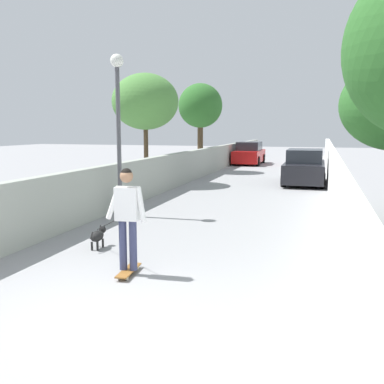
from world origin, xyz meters
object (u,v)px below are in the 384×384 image
at_px(person_skateboarder, 127,211).
at_px(car_near, 304,168).
at_px(dog, 98,235).
at_px(tree_left_distant, 200,106).
at_px(skateboard, 129,270).
at_px(lamp_post, 118,107).
at_px(tree_left_mid, 145,102).
at_px(car_far, 249,154).

distance_m(person_skateboarder, car_near, 13.51).
bearing_deg(dog, tree_left_distant, 8.20).
bearing_deg(skateboard, lamp_post, 27.76).
xyz_separation_m(tree_left_mid, lamp_post, (-6.70, -2.03, -0.57)).
bearing_deg(tree_left_distant, person_skateboarder, -168.23).
distance_m(car_near, car_far, 10.64).
xyz_separation_m(tree_left_mid, person_skateboarder, (-11.13, -4.36, -2.50)).
relative_size(tree_left_mid, car_near, 1.16).
distance_m(tree_left_distant, skateboard, 17.87).
bearing_deg(tree_left_distant, dog, -171.80).
relative_size(lamp_post, person_skateboarder, 2.57).
distance_m(tree_left_mid, car_near, 7.62).
distance_m(tree_left_distant, person_skateboarder, 17.69).
bearing_deg(skateboard, car_far, 4.28).
bearing_deg(lamp_post, car_near, -27.87).
relative_size(person_skateboarder, car_near, 0.42).
distance_m(lamp_post, dog, 4.32).
xyz_separation_m(person_skateboarder, car_near, (13.29, -2.36, -0.39)).
relative_size(skateboard, dog, 0.51).
bearing_deg(dog, tree_left_mid, 17.34).
xyz_separation_m(lamp_post, car_far, (18.69, -0.60, -2.32)).
height_order(lamp_post, car_far, lamp_post).
height_order(tree_left_mid, skateboard, tree_left_mid).
bearing_deg(car_far, lamp_post, 178.16).
xyz_separation_m(dog, car_far, (21.84, 0.45, 0.44)).
height_order(lamp_post, skateboard, lamp_post).
bearing_deg(lamp_post, car_far, -1.84).
bearing_deg(car_near, person_skateboarder, 169.94).
height_order(tree_left_distant, person_skateboarder, tree_left_distant).
height_order(skateboard, car_near, car_near).
xyz_separation_m(tree_left_mid, car_far, (11.98, -2.63, -2.88)).
relative_size(lamp_post, skateboard, 5.45).
bearing_deg(person_skateboarder, car_near, -10.06).
relative_size(person_skateboarder, car_far, 0.41).
xyz_separation_m(car_near, car_far, (9.82, 4.09, 0.00)).
bearing_deg(tree_left_mid, dog, -162.66).
xyz_separation_m(person_skateboarder, car_far, (23.11, 1.73, -0.39)).
relative_size(lamp_post, car_near, 1.07).
bearing_deg(skateboard, person_skateboarder, -175.24).
bearing_deg(car_near, tree_left_distant, 57.08).
distance_m(person_skateboarder, car_far, 23.18).
distance_m(lamp_post, skateboard, 5.82).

